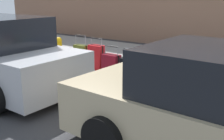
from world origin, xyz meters
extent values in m
plane|color=#333335|center=(0.00, 0.00, 0.00)|extent=(40.00, 40.00, 0.00)
cube|color=gray|center=(0.00, -2.50, 0.07)|extent=(18.00, 5.00, 0.14)
cube|color=#59601E|center=(-3.04, -0.64, 0.49)|extent=(0.44, 0.28, 0.70)
cube|color=black|center=(-3.04, -0.64, 0.49)|extent=(0.43, 0.07, 0.71)
cylinder|color=gray|center=(-2.85, -0.65, 0.96)|extent=(0.02, 0.02, 0.25)
cylinder|color=black|center=(-3.04, -0.64, 1.08)|extent=(0.36, 0.04, 0.02)
cylinder|color=black|center=(-2.85, -0.65, 0.16)|extent=(0.05, 0.02, 0.04)
cube|color=#0F606B|center=(-2.47, -0.63, 0.45)|extent=(0.48, 0.26, 0.62)
cube|color=black|center=(-2.47, -0.63, 0.45)|extent=(0.48, 0.07, 0.63)
cylinder|color=gray|center=(-2.68, -0.64, 0.85)|extent=(0.02, 0.02, 0.19)
cylinder|color=gray|center=(-2.27, -0.62, 0.85)|extent=(0.02, 0.02, 0.19)
cylinder|color=black|center=(-2.47, -0.63, 0.95)|extent=(0.41, 0.05, 0.02)
cylinder|color=black|center=(-2.68, -0.64, 0.16)|extent=(0.05, 0.02, 0.04)
cylinder|color=black|center=(-2.27, -0.62, 0.16)|extent=(0.05, 0.02, 0.04)
cube|color=navy|center=(-1.94, -0.60, 0.48)|extent=(0.38, 0.20, 0.67)
cube|color=black|center=(-1.94, -0.60, 0.48)|extent=(0.38, 0.05, 0.69)
cylinder|color=gray|center=(-2.10, -0.59, 0.93)|extent=(0.02, 0.02, 0.23)
cylinder|color=gray|center=(-1.78, -0.60, 0.93)|extent=(0.02, 0.02, 0.23)
cylinder|color=black|center=(-1.94, -0.60, 1.05)|extent=(0.32, 0.04, 0.02)
cylinder|color=black|center=(-2.10, -0.59, 0.16)|extent=(0.04, 0.02, 0.04)
cylinder|color=black|center=(-1.78, -0.61, 0.16)|extent=(0.04, 0.02, 0.04)
cube|color=#9EA0A8|center=(-1.42, -0.58, 0.41)|extent=(0.43, 0.25, 0.53)
cube|color=black|center=(-1.42, -0.58, 0.41)|extent=(0.43, 0.05, 0.54)
cylinder|color=gray|center=(-1.61, -0.58, 0.78)|extent=(0.02, 0.02, 0.22)
cylinder|color=gray|center=(-1.24, -0.59, 0.78)|extent=(0.02, 0.02, 0.22)
cylinder|color=black|center=(-1.42, -0.58, 0.89)|extent=(0.37, 0.03, 0.02)
cylinder|color=black|center=(-1.61, -0.58, 0.16)|extent=(0.04, 0.02, 0.04)
cylinder|color=black|center=(-1.24, -0.59, 0.16)|extent=(0.04, 0.02, 0.04)
cube|color=black|center=(-0.88, -0.62, 0.39)|extent=(0.45, 0.28, 0.50)
cube|color=black|center=(-0.88, -0.62, 0.39)|extent=(0.45, 0.07, 0.51)
cylinder|color=gray|center=(-1.07, -0.62, 0.76)|extent=(0.02, 0.02, 0.23)
cylinder|color=gray|center=(-0.68, -0.61, 0.76)|extent=(0.02, 0.02, 0.23)
cylinder|color=black|center=(-0.88, -0.62, 0.87)|extent=(0.38, 0.04, 0.02)
cylinder|color=black|center=(-1.07, -0.62, 0.16)|extent=(0.04, 0.02, 0.04)
cylinder|color=black|center=(-0.68, -0.61, 0.16)|extent=(0.04, 0.02, 0.04)
cube|color=maroon|center=(-0.29, -0.62, 0.40)|extent=(0.51, 0.28, 0.52)
cube|color=black|center=(-0.29, -0.62, 0.40)|extent=(0.51, 0.08, 0.53)
cylinder|color=gray|center=(-0.51, -0.60, 0.77)|extent=(0.02, 0.02, 0.22)
cylinder|color=gray|center=(-0.08, -0.63, 0.77)|extent=(0.02, 0.02, 0.22)
cylinder|color=black|center=(-0.29, -0.62, 0.88)|extent=(0.43, 0.05, 0.02)
cylinder|color=black|center=(-0.51, -0.60, 0.16)|extent=(0.05, 0.02, 0.04)
cylinder|color=black|center=(-0.07, -0.63, 0.16)|extent=(0.05, 0.02, 0.04)
cube|color=red|center=(0.30, -0.73, 0.49)|extent=(0.49, 0.27, 0.69)
cube|color=black|center=(0.30, -0.73, 0.49)|extent=(0.48, 0.08, 0.71)
cylinder|color=gray|center=(0.10, -0.71, 0.93)|extent=(0.02, 0.02, 0.19)
cylinder|color=gray|center=(0.51, -0.74, 0.93)|extent=(0.02, 0.02, 0.19)
cylinder|color=black|center=(0.30, -0.73, 1.03)|extent=(0.41, 0.06, 0.02)
cylinder|color=black|center=(0.09, -0.71, 0.16)|extent=(0.05, 0.02, 0.04)
cylinder|color=black|center=(0.51, -0.74, 0.16)|extent=(0.05, 0.02, 0.04)
cube|color=#59601E|center=(0.86, -0.68, 0.46)|extent=(0.42, 0.21, 0.65)
cube|color=black|center=(0.86, -0.68, 0.46)|extent=(0.42, 0.06, 0.66)
cylinder|color=gray|center=(0.68, -0.69, 0.93)|extent=(0.02, 0.02, 0.28)
cylinder|color=gray|center=(1.04, -0.67, 0.93)|extent=(0.02, 0.02, 0.28)
cylinder|color=black|center=(0.86, -0.68, 1.07)|extent=(0.36, 0.04, 0.02)
cylinder|color=black|center=(0.68, -0.69, 0.16)|extent=(0.04, 0.02, 0.04)
cylinder|color=black|center=(1.04, -0.67, 0.16)|extent=(0.04, 0.02, 0.04)
cylinder|color=#D89E0C|center=(1.77, -0.66, 0.46)|extent=(0.20, 0.20, 0.64)
sphere|color=#D89E0C|center=(1.77, -0.66, 0.83)|extent=(0.21, 0.21, 0.21)
cylinder|color=#D89E0C|center=(1.92, -0.66, 0.49)|extent=(0.09, 0.10, 0.09)
cylinder|color=#D89E0C|center=(1.62, -0.66, 0.49)|extent=(0.09, 0.10, 0.09)
cylinder|color=#333338|center=(2.50, -0.51, 0.47)|extent=(0.12, 0.12, 0.66)
cylinder|color=black|center=(-2.51, 2.45, 0.32)|extent=(0.64, 0.23, 0.64)
cylinder|color=black|center=(-2.54, 0.61, 0.32)|extent=(0.64, 0.23, 0.64)
cylinder|color=black|center=(2.84, 0.63, 0.32)|extent=(0.64, 0.22, 0.64)
cylinder|color=black|center=(0.07, 0.61, 0.32)|extent=(0.64, 0.22, 0.64)
camera|label=1|loc=(-4.58, 5.01, 2.16)|focal=44.14mm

